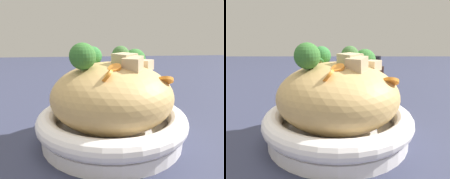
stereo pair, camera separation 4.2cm
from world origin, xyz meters
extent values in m
plane|color=#31354D|center=(0.00, 0.00, 0.00)|extent=(3.00, 3.00, 0.00)
cylinder|color=white|center=(0.00, 0.00, 0.01)|extent=(0.26, 0.26, 0.02)
torus|color=white|center=(0.00, 0.00, 0.04)|extent=(0.28, 0.28, 0.04)
ellipsoid|color=tan|center=(0.00, 0.00, 0.09)|extent=(0.23, 0.23, 0.13)
torus|color=tan|center=(-0.02, -0.01, 0.12)|extent=(0.06, 0.06, 0.02)
torus|color=tan|center=(0.02, 0.01, 0.14)|extent=(0.04, 0.04, 0.02)
torus|color=tan|center=(0.02, 0.05, 0.12)|extent=(0.08, 0.08, 0.02)
cone|color=#A2BB6F|center=(-0.05, -0.03, 0.14)|extent=(0.02, 0.02, 0.02)
sphere|color=#36702F|center=(-0.05, -0.03, 0.16)|extent=(0.05, 0.05, 0.04)
cone|color=#A1BD74|center=(0.06, 0.07, 0.12)|extent=(0.03, 0.03, 0.02)
sphere|color=#397835|center=(0.06, 0.07, 0.15)|extent=(0.06, 0.06, 0.05)
cone|color=#9FBF7C|center=(-0.03, 0.06, 0.13)|extent=(0.02, 0.02, 0.01)
sphere|color=#347D3A|center=(-0.03, 0.06, 0.16)|extent=(0.04, 0.04, 0.04)
cone|color=#98BB72|center=(0.02, 0.06, 0.14)|extent=(0.02, 0.02, 0.02)
sphere|color=#416E37|center=(0.02, 0.06, 0.16)|extent=(0.05, 0.05, 0.04)
cylinder|color=orange|center=(0.09, -0.04, 0.12)|extent=(0.03, 0.03, 0.02)
cylinder|color=orange|center=(-0.04, 0.05, 0.14)|extent=(0.04, 0.04, 0.02)
cylinder|color=orange|center=(-0.03, 0.08, 0.13)|extent=(0.03, 0.03, 0.02)
cylinder|color=orange|center=(0.00, -0.04, 0.15)|extent=(0.03, 0.03, 0.01)
cylinder|color=orange|center=(0.02, 0.03, 0.15)|extent=(0.02, 0.03, 0.02)
cylinder|color=orange|center=(-0.01, -0.07, 0.14)|extent=(0.02, 0.03, 0.02)
cylinder|color=beige|center=(0.03, 0.04, 0.14)|extent=(0.03, 0.03, 0.03)
torus|color=#275B2F|center=(0.03, 0.04, 0.14)|extent=(0.03, 0.04, 0.03)
cylinder|color=beige|center=(-0.05, 0.03, 0.14)|extent=(0.04, 0.04, 0.02)
torus|color=#235A25|center=(-0.05, 0.03, 0.14)|extent=(0.05, 0.05, 0.03)
cube|color=#CCB187|center=(0.03, -0.04, 0.15)|extent=(0.04, 0.04, 0.03)
cube|color=#CCBA88|center=(0.03, 0.05, 0.14)|extent=(0.05, 0.05, 0.02)
cube|color=#C6B38B|center=(0.02, -0.01, 0.15)|extent=(0.05, 0.05, 0.03)
cube|color=#CBB392|center=(0.06, 0.01, 0.14)|extent=(0.04, 0.04, 0.02)
cylinder|color=black|center=(0.11, 0.24, 0.05)|extent=(0.04, 0.04, 0.11)
cylinder|color=black|center=(0.11, 0.24, 0.12)|extent=(0.02, 0.02, 0.02)
cylinder|color=black|center=(0.11, 0.24, 0.13)|extent=(0.02, 0.02, 0.01)
camera|label=1|loc=(-0.04, -0.40, 0.20)|focal=36.07mm
camera|label=2|loc=(0.00, -0.40, 0.20)|focal=36.07mm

